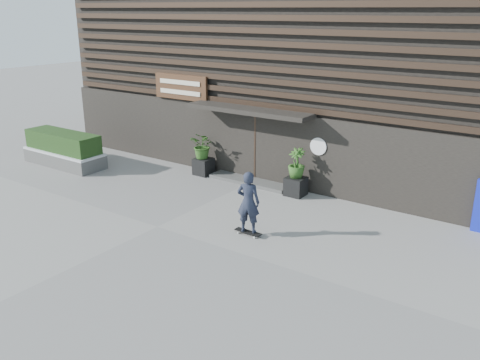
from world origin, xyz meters
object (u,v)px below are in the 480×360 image
Objects in this scene: planter_pot_left at (204,166)px; planter_pot_right at (296,186)px; raised_bed at (65,158)px; skateboarder at (248,202)px.

planter_pot_right is at bearing 0.00° from planter_pot_left.
skateboarder is at bearing -7.71° from raised_bed.
planter_pot_left is 0.34× the size of skateboarder.
planter_pot_right is 3.48m from skateboarder.
planter_pot_left is 1.00× the size of planter_pot_right.
skateboarder reaches higher than planter_pot_left.
skateboarder reaches higher than planter_pot_right.
raised_bed is 9.50m from skateboarder.
planter_pot_right reaches higher than raised_bed.
planter_pot_right is 0.17× the size of raised_bed.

